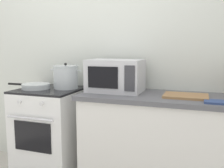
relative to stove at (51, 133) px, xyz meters
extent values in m
cube|color=silver|center=(0.65, 0.37, 0.79)|extent=(4.40, 0.10, 2.50)
cube|color=white|center=(1.25, 0.02, -0.02)|extent=(1.64, 0.56, 0.88)
cube|color=#59595E|center=(1.25, 0.02, 0.44)|extent=(1.70, 0.60, 0.04)
cube|color=white|center=(0.00, 0.00, -0.01)|extent=(0.60, 0.60, 0.90)
cube|color=black|center=(0.00, 0.00, 0.45)|extent=(0.60, 0.60, 0.02)
cube|color=black|center=(0.00, -0.30, 0.06)|extent=(0.39, 0.01, 0.28)
cylinder|color=silver|center=(0.00, -0.33, 0.24)|extent=(0.48, 0.02, 0.02)
cylinder|color=silver|center=(-0.12, -0.31, 0.38)|extent=(0.04, 0.02, 0.04)
cylinder|color=silver|center=(0.12, -0.31, 0.38)|extent=(0.04, 0.02, 0.04)
cylinder|color=silver|center=(0.14, 0.08, 0.57)|extent=(0.25, 0.25, 0.22)
cylinder|color=silver|center=(0.14, 0.08, 0.68)|extent=(0.25, 0.25, 0.01)
sphere|color=black|center=(0.14, 0.08, 0.70)|extent=(0.03, 0.03, 0.03)
cylinder|color=silver|center=(0.00, 0.08, 0.65)|extent=(0.05, 0.01, 0.01)
cylinder|color=silver|center=(0.29, 0.08, 0.65)|extent=(0.05, 0.01, 0.01)
cylinder|color=silver|center=(-0.13, -0.04, 0.48)|extent=(0.28, 0.28, 0.05)
cylinder|color=black|center=(-0.37, -0.04, 0.49)|extent=(0.20, 0.02, 0.02)
cube|color=silver|center=(0.68, 0.08, 0.61)|extent=(0.50, 0.36, 0.30)
cube|color=black|center=(0.62, -0.10, 0.61)|extent=(0.28, 0.01, 0.19)
cube|color=#38383D|center=(0.86, -0.10, 0.61)|extent=(0.09, 0.01, 0.22)
cube|color=#997047|center=(1.32, 0.00, 0.47)|extent=(0.36, 0.26, 0.02)
cube|color=#33477A|center=(1.55, -0.16, 0.47)|extent=(0.18, 0.14, 0.02)
camera|label=1|loc=(1.43, -2.18, 0.87)|focal=41.04mm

